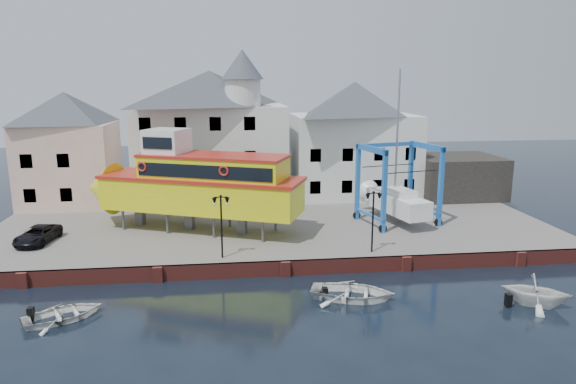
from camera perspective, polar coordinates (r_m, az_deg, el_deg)
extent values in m
plane|color=black|center=(33.38, -0.29, -9.33)|extent=(140.00, 140.00, 0.00)
cube|color=#67625C|center=(43.61, -1.93, -3.42)|extent=(44.00, 22.00, 1.00)
cube|color=maroon|center=(33.31, -0.32, -8.46)|extent=(44.00, 0.25, 1.00)
cube|color=maroon|center=(35.26, -27.42, -8.71)|extent=(0.60, 0.36, 1.00)
cube|color=maroon|center=(33.27, -14.27, -8.88)|extent=(0.60, 0.36, 1.00)
cube|color=maroon|center=(33.15, -0.28, -8.56)|extent=(0.60, 0.36, 1.00)
cube|color=maroon|center=(34.91, 13.00, -7.79)|extent=(0.60, 0.36, 1.00)
cube|color=maroon|center=(38.30, 24.43, -6.80)|extent=(0.60, 0.36, 1.00)
cube|color=#DDAC9B|center=(51.50, -23.08, 2.87)|extent=(8.00, 7.00, 7.50)
pyramid|color=#3E444C|center=(51.00, -23.57, 8.59)|extent=(8.00, 7.00, 2.80)
cube|color=black|center=(49.42, -26.75, -0.36)|extent=(1.00, 0.08, 1.20)
cube|color=black|center=(48.47, -23.42, -0.28)|extent=(1.00, 0.08, 1.20)
cube|color=black|center=(48.92, -27.08, 3.07)|extent=(1.00, 0.08, 1.20)
cube|color=black|center=(47.95, -23.72, 3.22)|extent=(1.00, 0.08, 1.20)
cube|color=white|center=(49.82, -8.47, 4.31)|extent=(14.00, 8.00, 9.00)
pyramid|color=#3E444C|center=(49.36, -8.69, 11.34)|extent=(14.00, 8.00, 3.20)
cube|color=black|center=(46.92, -15.21, -0.08)|extent=(1.00, 0.08, 1.20)
cube|color=black|center=(46.57, -11.56, 0.02)|extent=(1.00, 0.08, 1.20)
cube|color=black|center=(46.41, -7.87, 0.11)|extent=(1.00, 0.08, 1.20)
cube|color=black|center=(46.44, -4.16, 0.20)|extent=(1.00, 0.08, 1.20)
cube|color=black|center=(46.40, -15.42, 3.55)|extent=(1.00, 0.08, 1.20)
cube|color=black|center=(46.04, -11.72, 3.67)|extent=(1.00, 0.08, 1.20)
cube|color=black|center=(45.88, -7.98, 3.77)|extent=(1.00, 0.08, 1.20)
cube|color=black|center=(45.91, -4.22, 3.87)|extent=(1.00, 0.08, 1.20)
cube|color=black|center=(46.06, -15.63, 7.23)|extent=(1.00, 0.08, 1.20)
cube|color=black|center=(45.70, -11.88, 7.39)|extent=(1.00, 0.08, 1.20)
cube|color=black|center=(45.53, -8.09, 7.51)|extent=(1.00, 0.08, 1.20)
cube|color=black|center=(45.57, -4.28, 7.60)|extent=(1.00, 0.08, 1.20)
cylinder|color=white|center=(46.97, -5.04, 10.90)|extent=(3.20, 3.20, 2.40)
cone|color=#3E444C|center=(46.98, -5.10, 13.95)|extent=(3.80, 3.80, 2.60)
cube|color=white|center=(51.89, 7.25, 4.11)|extent=(12.00, 8.00, 8.00)
pyramid|color=#3E444C|center=(51.40, 7.42, 10.30)|extent=(12.00, 8.00, 3.20)
cube|color=black|center=(47.56, 3.05, 0.51)|extent=(1.00, 0.08, 1.20)
cube|color=black|center=(48.16, 6.57, 0.59)|extent=(1.00, 0.08, 1.20)
cube|color=black|center=(48.93, 9.99, 0.67)|extent=(1.00, 0.08, 1.20)
cube|color=black|center=(49.87, 13.29, 0.74)|extent=(1.00, 0.08, 1.20)
cube|color=black|center=(47.04, 3.09, 4.09)|extent=(1.00, 0.08, 1.20)
cube|color=black|center=(47.64, 6.65, 4.12)|extent=(1.00, 0.08, 1.20)
cube|color=black|center=(48.42, 10.12, 4.15)|extent=(1.00, 0.08, 1.20)
cube|color=black|center=(49.38, 13.46, 4.16)|extent=(1.00, 0.08, 1.20)
cube|color=black|center=(53.67, 18.13, 1.70)|extent=(8.00, 7.00, 4.00)
cylinder|color=black|center=(33.36, -7.39, -4.00)|extent=(0.12, 0.12, 4.00)
cube|color=black|center=(32.85, -7.49, -0.57)|extent=(0.90, 0.06, 0.06)
sphere|color=black|center=(32.83, -7.49, -0.45)|extent=(0.16, 0.16, 0.16)
cone|color=black|center=(32.92, -8.17, -1.04)|extent=(0.32, 0.32, 0.45)
sphere|color=white|center=(32.96, -8.16, -1.35)|extent=(0.18, 0.18, 0.18)
cone|color=black|center=(32.90, -6.78, -1.01)|extent=(0.32, 0.32, 0.45)
sphere|color=white|center=(32.94, -6.77, -1.31)|extent=(0.18, 0.18, 0.18)
cylinder|color=black|center=(34.68, 9.39, -3.44)|extent=(0.12, 0.12, 4.00)
cube|color=black|center=(34.19, 9.51, -0.13)|extent=(0.90, 0.06, 0.06)
sphere|color=black|center=(34.17, 9.52, -0.01)|extent=(0.16, 0.16, 0.16)
cone|color=black|center=(34.14, 8.85, -0.59)|extent=(0.32, 0.32, 0.45)
sphere|color=white|center=(34.18, 8.84, -0.88)|extent=(0.18, 0.18, 0.18)
cone|color=black|center=(34.36, 10.14, -0.55)|extent=(0.32, 0.32, 0.45)
sphere|color=white|center=(34.40, 10.13, -0.84)|extent=(0.18, 0.18, 0.18)
cylinder|color=#59595E|center=(41.63, -17.84, -2.91)|extent=(0.26, 0.26, 1.63)
cylinder|color=#59595E|center=(44.09, -15.66, -1.94)|extent=(0.26, 0.26, 1.63)
cylinder|color=#59595E|center=(39.68, -13.26, -3.37)|extent=(0.26, 0.26, 1.63)
cylinder|color=#59595E|center=(42.25, -11.27, -2.32)|extent=(0.26, 0.26, 1.63)
cylinder|color=#59595E|center=(38.00, -8.25, -3.86)|extent=(0.26, 0.26, 1.63)
cylinder|color=#59595E|center=(40.68, -6.51, -2.73)|extent=(0.26, 0.26, 1.63)
cylinder|color=#59595E|center=(36.65, -2.82, -4.35)|extent=(0.26, 0.26, 1.63)
cylinder|color=#59595E|center=(39.42, -1.40, -3.14)|extent=(0.26, 0.26, 1.63)
cube|color=#59595E|center=(42.56, -16.10, -2.47)|extent=(0.81, 0.75, 1.63)
cube|color=#59595E|center=(40.46, -10.88, -2.96)|extent=(0.81, 0.75, 1.63)
cube|color=#59595E|center=(38.74, -5.14, -3.47)|extent=(0.81, 0.75, 1.63)
cube|color=#F6F811|center=(39.52, -9.59, -0.28)|extent=(15.58, 9.68, 2.38)
cone|color=#F6F811|center=(43.98, -19.97, 0.42)|extent=(3.79, 4.72, 4.12)
cube|color=#B52619|center=(39.26, -9.66, 1.57)|extent=(15.95, 9.97, 0.24)
cube|color=#F6F811|center=(38.67, -8.25, 2.60)|extent=(11.42, 7.60, 1.73)
cube|color=black|center=(36.99, -9.44, 2.21)|extent=(9.61, 4.09, 0.98)
cube|color=black|center=(40.35, -7.17, 3.11)|extent=(9.61, 4.09, 0.98)
cube|color=#B52619|center=(38.52, -8.29, 4.02)|extent=(11.66, 7.78, 0.20)
cube|color=white|center=(40.11, -13.30, 5.42)|extent=(3.69, 3.69, 1.97)
cube|color=black|center=(38.86, -14.34, 5.28)|extent=(2.20, 0.97, 0.87)
torus|color=#B52619|center=(39.25, -15.93, 2.72)|extent=(0.76, 0.43, 0.76)
torus|color=#B52619|center=(36.25, -7.16, 2.34)|extent=(0.76, 0.43, 0.76)
cube|color=blue|center=(38.94, 10.64, -0.03)|extent=(0.38, 0.38, 6.27)
cylinder|color=black|center=(39.63, 10.48, -4.02)|extent=(0.66, 0.37, 0.63)
cube|color=blue|center=(42.48, 7.74, 1.10)|extent=(0.38, 0.38, 6.27)
cylinder|color=black|center=(43.11, 7.64, -2.59)|extent=(0.66, 0.37, 0.63)
cube|color=blue|center=(41.75, 16.60, 0.50)|extent=(0.38, 0.38, 6.27)
cylinder|color=black|center=(42.39, 16.37, -3.24)|extent=(0.66, 0.37, 0.63)
cube|color=blue|center=(45.07, 13.43, 1.52)|extent=(0.38, 0.38, 6.27)
cylinder|color=black|center=(45.66, 13.26, -1.97)|extent=(0.66, 0.37, 0.63)
cube|color=blue|center=(40.20, 9.27, 4.72)|extent=(1.37, 4.43, 0.44)
cube|color=blue|center=(41.20, 9.02, -2.49)|extent=(1.28, 4.40, 0.19)
cube|color=blue|center=(42.93, 15.18, 4.93)|extent=(1.37, 4.43, 0.44)
cube|color=blue|center=(43.87, 14.80, -1.85)|extent=(1.28, 4.40, 0.19)
cube|color=blue|center=(43.26, 10.83, 5.19)|extent=(5.30, 1.59, 0.31)
cube|color=white|center=(42.31, 12.04, -1.22)|extent=(3.60, 7.02, 1.43)
cone|color=white|center=(45.62, 9.37, -0.13)|extent=(2.34, 1.88, 2.06)
cube|color=#59595E|center=(42.56, 11.98, -2.57)|extent=(0.59, 1.62, 0.63)
cube|color=white|center=(41.73, 12.43, -0.04)|extent=(2.03, 2.95, 0.54)
cylinder|color=#99999E|center=(41.76, 12.06, 6.47)|extent=(0.19, 0.19, 9.86)
cube|color=black|center=(40.43, 13.44, 2.19)|extent=(4.67, 1.25, 0.05)
cube|color=black|center=(43.10, 11.06, 2.91)|extent=(4.67, 1.25, 0.05)
imported|color=black|center=(40.63, -26.06, -4.28)|extent=(2.55, 4.47, 1.18)
imported|color=white|center=(30.43, 7.15, -11.65)|extent=(5.64, 4.75, 1.00)
imported|color=white|center=(32.47, 25.72, -11.26)|extent=(4.72, 4.55, 1.92)
imported|color=white|center=(30.21, -23.66, -12.83)|extent=(4.84, 4.35, 0.82)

